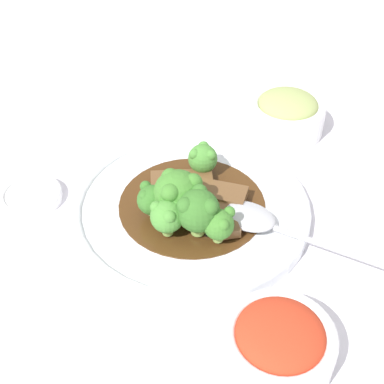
{
  "coord_description": "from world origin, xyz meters",
  "views": [
    {
      "loc": [
        0.19,
        0.42,
        0.45
      ],
      "look_at": [
        0.0,
        0.0,
        0.03
      ],
      "focal_mm": 50.0,
      "sensor_mm": 36.0,
      "label": 1
    }
  ],
  "objects_px": {
    "broccoli_floret_1": "(151,197)",
    "serving_spoon": "(259,221)",
    "beef_strip_0": "(184,183)",
    "side_bowl_kimchi": "(279,343)",
    "side_bowl_appetizer": "(287,113)",
    "broccoli_floret_3": "(203,158)",
    "broccoli_floret_0": "(198,210)",
    "beef_strip_1": "(214,194)",
    "broccoli_floret_4": "(178,193)",
    "broccoli_floret_5": "(167,216)",
    "beef_strip_2": "(222,219)",
    "broccoli_floret_2": "(222,223)",
    "sauce_dish": "(31,196)",
    "main_plate": "(192,207)"
  },
  "relations": [
    {
      "from": "broccoli_floret_1",
      "to": "serving_spoon",
      "type": "distance_m",
      "value": 0.12
    },
    {
      "from": "beef_strip_0",
      "to": "side_bowl_kimchi",
      "type": "distance_m",
      "value": 0.24
    },
    {
      "from": "side_bowl_appetizer",
      "to": "side_bowl_kimchi",
      "type": "bearing_deg",
      "value": 56.81
    },
    {
      "from": "broccoli_floret_3",
      "to": "broccoli_floret_0",
      "type": "bearing_deg",
      "value": 61.75
    },
    {
      "from": "beef_strip_0",
      "to": "broccoli_floret_1",
      "type": "distance_m",
      "value": 0.06
    },
    {
      "from": "beef_strip_1",
      "to": "broccoli_floret_3",
      "type": "relative_size",
      "value": 1.96
    },
    {
      "from": "broccoli_floret_4",
      "to": "broccoli_floret_5",
      "type": "xyz_separation_m",
      "value": [
        0.02,
        0.02,
        -0.01
      ]
    },
    {
      "from": "beef_strip_2",
      "to": "broccoli_floret_4",
      "type": "relative_size",
      "value": 0.98
    },
    {
      "from": "beef_strip_0",
      "to": "broccoli_floret_2",
      "type": "xyz_separation_m",
      "value": [
        -0.0,
        0.1,
        0.02
      ]
    },
    {
      "from": "beef_strip_0",
      "to": "side_bowl_appetizer",
      "type": "distance_m",
      "value": 0.2
    },
    {
      "from": "broccoli_floret_4",
      "to": "side_bowl_appetizer",
      "type": "height_order",
      "value": "broccoli_floret_4"
    },
    {
      "from": "beef_strip_0",
      "to": "sauce_dish",
      "type": "distance_m",
      "value": 0.19
    },
    {
      "from": "main_plate",
      "to": "broccoli_floret_0",
      "type": "xyz_separation_m",
      "value": [
        0.01,
        0.05,
        0.04
      ]
    },
    {
      "from": "beef_strip_1",
      "to": "broccoli_floret_3",
      "type": "height_order",
      "value": "broccoli_floret_3"
    },
    {
      "from": "broccoli_floret_1",
      "to": "serving_spoon",
      "type": "bearing_deg",
      "value": 145.36
    },
    {
      "from": "main_plate",
      "to": "broccoli_floret_5",
      "type": "bearing_deg",
      "value": 37.88
    },
    {
      "from": "beef_strip_1",
      "to": "beef_strip_2",
      "type": "height_order",
      "value": "beef_strip_1"
    },
    {
      "from": "broccoli_floret_4",
      "to": "broccoli_floret_1",
      "type": "bearing_deg",
      "value": -32.25
    },
    {
      "from": "serving_spoon",
      "to": "sauce_dish",
      "type": "distance_m",
      "value": 0.28
    },
    {
      "from": "broccoli_floret_3",
      "to": "sauce_dish",
      "type": "relative_size",
      "value": 0.53
    },
    {
      "from": "main_plate",
      "to": "broccoli_floret_0",
      "type": "bearing_deg",
      "value": 72.8
    },
    {
      "from": "serving_spoon",
      "to": "side_bowl_appetizer",
      "type": "distance_m",
      "value": 0.22
    },
    {
      "from": "broccoli_floret_1",
      "to": "broccoli_floret_4",
      "type": "bearing_deg",
      "value": 147.75
    },
    {
      "from": "broccoli_floret_0",
      "to": "side_bowl_appetizer",
      "type": "bearing_deg",
      "value": -144.23
    },
    {
      "from": "broccoli_floret_3",
      "to": "broccoli_floret_5",
      "type": "distance_m",
      "value": 0.11
    },
    {
      "from": "main_plate",
      "to": "broccoli_floret_1",
      "type": "bearing_deg",
      "value": -4.31
    },
    {
      "from": "beef_strip_1",
      "to": "broccoli_floret_3",
      "type": "distance_m",
      "value": 0.05
    },
    {
      "from": "beef_strip_0",
      "to": "broccoli_floret_0",
      "type": "relative_size",
      "value": 1.47
    },
    {
      "from": "broccoli_floret_1",
      "to": "side_bowl_appetizer",
      "type": "relative_size",
      "value": 0.36
    },
    {
      "from": "broccoli_floret_0",
      "to": "broccoli_floret_1",
      "type": "height_order",
      "value": "broccoli_floret_0"
    },
    {
      "from": "main_plate",
      "to": "sauce_dish",
      "type": "distance_m",
      "value": 0.2
    },
    {
      "from": "broccoli_floret_5",
      "to": "beef_strip_0",
      "type": "bearing_deg",
      "value": -126.53
    },
    {
      "from": "main_plate",
      "to": "broccoli_floret_3",
      "type": "height_order",
      "value": "broccoli_floret_3"
    },
    {
      "from": "broccoli_floret_4",
      "to": "broccoli_floret_3",
      "type": "bearing_deg",
      "value": -135.62
    },
    {
      "from": "broccoli_floret_4",
      "to": "sauce_dish",
      "type": "distance_m",
      "value": 0.19
    },
    {
      "from": "broccoli_floret_3",
      "to": "broccoli_floret_5",
      "type": "xyz_separation_m",
      "value": [
        0.08,
        0.08,
        0.0
      ]
    },
    {
      "from": "broccoli_floret_5",
      "to": "side_bowl_appetizer",
      "type": "height_order",
      "value": "broccoli_floret_5"
    },
    {
      "from": "broccoli_floret_3",
      "to": "serving_spoon",
      "type": "relative_size",
      "value": 0.22
    },
    {
      "from": "beef_strip_0",
      "to": "main_plate",
      "type": "bearing_deg",
      "value": 85.34
    },
    {
      "from": "broccoli_floret_1",
      "to": "beef_strip_1",
      "type": "bearing_deg",
      "value": 173.18
    },
    {
      "from": "side_bowl_appetizer",
      "to": "broccoli_floret_0",
      "type": "bearing_deg",
      "value": 35.77
    },
    {
      "from": "beef_strip_0",
      "to": "broccoli_floret_5",
      "type": "height_order",
      "value": "broccoli_floret_5"
    },
    {
      "from": "broccoli_floret_0",
      "to": "broccoli_floret_3",
      "type": "distance_m",
      "value": 0.11
    },
    {
      "from": "serving_spoon",
      "to": "side_bowl_kimchi",
      "type": "distance_m",
      "value": 0.16
    },
    {
      "from": "beef_strip_2",
      "to": "serving_spoon",
      "type": "bearing_deg",
      "value": 151.79
    },
    {
      "from": "beef_strip_1",
      "to": "sauce_dish",
      "type": "bearing_deg",
      "value": -29.05
    },
    {
      "from": "broccoli_floret_1",
      "to": "broccoli_floret_5",
      "type": "relative_size",
      "value": 0.87
    },
    {
      "from": "serving_spoon",
      "to": "broccoli_floret_3",
      "type": "bearing_deg",
      "value": -80.85
    },
    {
      "from": "broccoli_floret_5",
      "to": "main_plate",
      "type": "bearing_deg",
      "value": -142.12
    },
    {
      "from": "broccoli_floret_2",
      "to": "broccoli_floret_4",
      "type": "relative_size",
      "value": 0.69
    }
  ]
}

